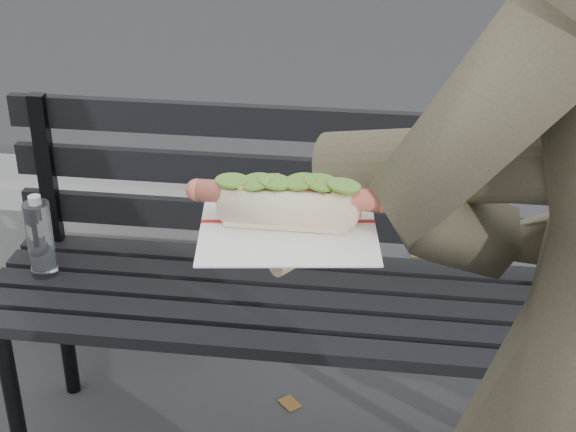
{
  "coord_description": "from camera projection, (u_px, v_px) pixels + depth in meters",
  "views": [
    {
      "loc": [
        0.19,
        -0.82,
        1.6
      ],
      "look_at": [
        0.07,
        0.02,
        1.16
      ],
      "focal_mm": 55.0,
      "sensor_mm": 36.0,
      "label": 1
    }
  ],
  "objects": [
    {
      "name": "held_hotdog",
      "position": [
        472.0,
        177.0,
        0.97
      ],
      "size": [
        0.63,
        0.3,
        0.2
      ],
      "color": "#433E2C"
    },
    {
      "name": "concrete_block",
      "position": [
        43.0,
        237.0,
        2.9
      ],
      "size": [
        1.2,
        0.4,
        0.4
      ],
      "primitive_type": "cube",
      "color": "slate",
      "rests_on": "ground"
    },
    {
      "name": "park_bench",
      "position": [
        297.0,
        265.0,
        2.11
      ],
      "size": [
        1.5,
        0.44,
        0.88
      ],
      "color": "black",
      "rests_on": "ground"
    }
  ]
}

